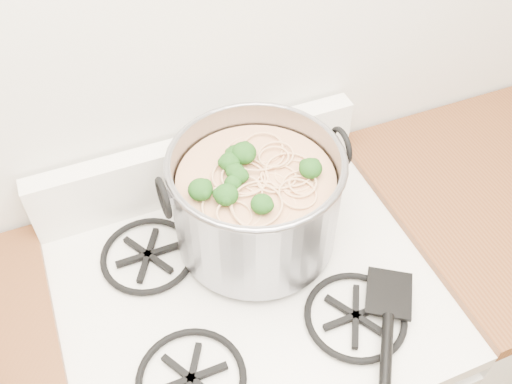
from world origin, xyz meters
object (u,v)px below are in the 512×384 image
gas_range (250,384)px  glass_bowl (248,172)px  stock_pot (256,201)px  spatula (390,291)px

gas_range → glass_bowl: 0.59m
glass_bowl → gas_range: bearing=-111.7°
gas_range → stock_pot: stock_pot is taller
gas_range → spatula: size_ratio=2.98×
stock_pot → spatula: 0.32m
gas_range → stock_pot: size_ratio=2.42×
gas_range → spatula: (0.25, -0.13, 0.50)m
spatula → gas_range: bearing=-174.3°
spatula → glass_bowl: size_ratio=2.44×
gas_range → spatula: 0.57m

